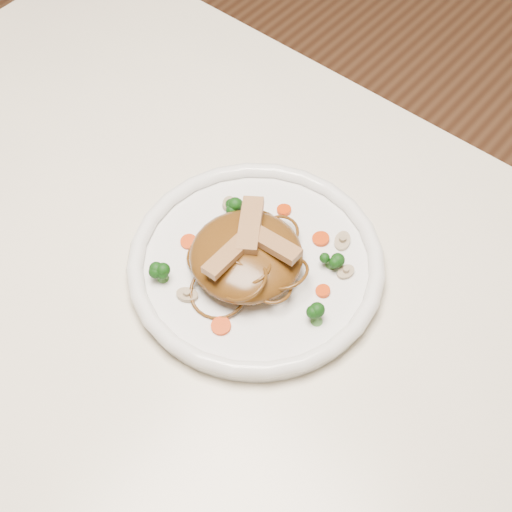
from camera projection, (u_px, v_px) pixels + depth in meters
The scene contains 20 objects.
ground at pixel (224, 481), 1.49m from camera, with size 4.00×4.00×0.00m, color #532F1C.
table at pixel (207, 320), 0.96m from camera, with size 1.20×0.80×0.75m.
plate at pixel (256, 267), 0.88m from camera, with size 0.30×0.30×0.02m, color white.
noodle_mound at pixel (246, 256), 0.85m from camera, with size 0.13×0.13×0.04m, color #5C3511.
chicken_a at pixel (273, 244), 0.83m from camera, with size 0.07×0.02×0.01m, color tan.
chicken_b at pixel (250, 225), 0.84m from camera, with size 0.08×0.02×0.01m, color tan.
chicken_c at pixel (227, 257), 0.82m from camera, with size 0.06×0.02×0.01m, color tan.
broccoli_0 at pixel (332, 259), 0.86m from camera, with size 0.02×0.02×0.03m, color #10470E, non-canonical shape.
broccoli_1 at pixel (231, 204), 0.90m from camera, with size 0.03×0.03×0.03m, color #10470E, non-canonical shape.
broccoli_2 at pixel (162, 271), 0.85m from camera, with size 0.03×0.03×0.03m, color #10470E, non-canonical shape.
broccoli_3 at pixel (317, 315), 0.81m from camera, with size 0.03×0.03×0.03m, color #10470E, non-canonical shape.
carrot_0 at pixel (321, 239), 0.89m from camera, with size 0.02×0.02×0.01m, color red.
carrot_1 at pixel (189, 242), 0.89m from camera, with size 0.02×0.02×0.01m, color red.
carrot_2 at pixel (323, 291), 0.85m from camera, with size 0.02×0.02×0.01m, color red.
carrot_3 at pixel (284, 210), 0.91m from camera, with size 0.02×0.02×0.01m, color red.
carrot_4 at pixel (221, 326), 0.82m from camera, with size 0.02×0.02×0.01m, color red.
mushroom_0 at pixel (187, 295), 0.84m from camera, with size 0.03×0.03×0.01m, color tan.
mushroom_1 at pixel (346, 272), 0.86m from camera, with size 0.02×0.02×0.01m, color tan.
mushroom_2 at pixel (229, 204), 0.92m from camera, with size 0.02×0.02×0.01m, color tan.
mushroom_3 at pixel (342, 241), 0.89m from camera, with size 0.03×0.03×0.01m, color tan.
Camera 1 is at (0.36, -0.33, 1.48)m, focal length 51.37 mm.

